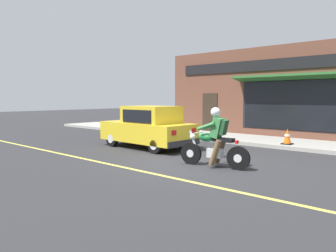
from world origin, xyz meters
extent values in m
plane|color=#2B2B2D|center=(0.00, 0.00, 0.00)|extent=(80.00, 80.00, 0.00)
cube|color=#9E9B93|center=(5.33, 3.00, 0.07)|extent=(2.60, 22.00, 0.14)
cube|color=#D1C64C|center=(-1.80, 3.00, 0.00)|extent=(0.12, 19.80, 0.01)
cube|color=brown|center=(6.88, 1.21, 2.10)|extent=(0.50, 10.66, 4.20)
cube|color=black|center=(6.61, -0.12, 1.55)|extent=(0.04, 4.48, 2.10)
cube|color=black|center=(6.63, -0.12, 1.55)|extent=(0.02, 4.69, 2.20)
cube|color=#2D2319|center=(6.61, 4.14, 1.05)|extent=(0.04, 0.90, 2.10)
cube|color=#235623|center=(6.28, -0.12, 2.75)|extent=(0.81, 5.12, 0.24)
cube|color=black|center=(6.60, 1.21, 3.35)|extent=(0.06, 9.06, 0.50)
cylinder|color=black|center=(-0.24, 0.07, 0.31)|extent=(0.20, 0.63, 0.62)
cylinder|color=silver|center=(-0.24, 0.07, 0.31)|extent=(0.15, 0.23, 0.22)
cylinder|color=black|center=(-0.02, -1.31, 0.31)|extent=(0.20, 0.63, 0.62)
cylinder|color=silver|center=(-0.02, -1.31, 0.31)|extent=(0.15, 0.23, 0.22)
cube|color=silver|center=(-0.12, -0.67, 0.39)|extent=(0.34, 0.44, 0.24)
ellipsoid|color=#196B33|center=(-0.16, -0.42, 0.80)|extent=(0.38, 0.56, 0.24)
cube|color=black|center=(-0.08, -0.89, 0.76)|extent=(0.35, 0.59, 0.10)
cylinder|color=silver|center=(-0.22, -0.02, 0.62)|extent=(0.12, 0.33, 0.68)
cylinder|color=silver|center=(-0.20, -0.14, 0.91)|extent=(0.56, 0.13, 0.04)
sphere|color=silver|center=(-0.23, 0.02, 0.79)|extent=(0.16, 0.16, 0.16)
cylinder|color=silver|center=(0.10, -1.04, 0.29)|extent=(0.17, 0.56, 0.08)
cube|color=red|center=(-0.02, -1.26, 0.73)|extent=(0.13, 0.08, 0.08)
cylinder|color=brown|center=(-0.29, -0.76, 0.43)|extent=(0.19, 0.37, 0.71)
cylinder|color=brown|center=(0.07, -0.71, 0.43)|extent=(0.19, 0.37, 0.71)
cube|color=#387F42|center=(-0.11, -0.72, 1.08)|extent=(0.39, 0.38, 0.57)
cylinder|color=#387F42|center=(-0.35, -0.51, 1.12)|extent=(0.17, 0.53, 0.26)
cylinder|color=#387F42|center=(0.05, -0.45, 1.12)|extent=(0.17, 0.53, 0.26)
sphere|color=silver|center=(-0.12, -0.66, 1.49)|extent=(0.26, 0.26, 0.26)
cube|color=#1E4728|center=(-0.09, -0.87, 1.10)|extent=(0.31, 0.28, 0.42)
cylinder|color=black|center=(0.43, 4.43, 0.30)|extent=(0.20, 0.61, 0.60)
cylinder|color=silver|center=(0.43, 4.43, 0.30)|extent=(0.21, 0.34, 0.33)
cylinder|color=black|center=(1.87, 4.38, 0.30)|extent=(0.20, 0.61, 0.60)
cylinder|color=silver|center=(1.87, 4.38, 0.30)|extent=(0.21, 0.34, 0.33)
cylinder|color=black|center=(0.34, 2.04, 0.30)|extent=(0.20, 0.61, 0.60)
cylinder|color=silver|center=(0.34, 2.04, 0.30)|extent=(0.21, 0.34, 0.33)
cylinder|color=black|center=(1.78, 1.98, 0.30)|extent=(0.20, 0.61, 0.60)
cylinder|color=silver|center=(1.78, 1.98, 0.30)|extent=(0.21, 0.34, 0.33)
cube|color=gold|center=(1.11, 3.21, 0.60)|extent=(1.78, 3.76, 0.70)
cube|color=gold|center=(1.10, 2.96, 1.24)|extent=(1.51, 1.95, 0.66)
cube|color=black|center=(1.13, 3.83, 1.19)|extent=(1.34, 0.40, 0.51)
cube|color=black|center=(0.37, 2.99, 1.22)|extent=(0.09, 1.52, 0.46)
cube|color=black|center=(1.82, 2.93, 1.22)|extent=(0.09, 1.52, 0.46)
cube|color=silver|center=(0.67, 5.09, 0.72)|extent=(0.24, 0.05, 0.14)
cube|color=red|center=(0.53, 1.37, 0.74)|extent=(0.20, 0.05, 0.16)
cube|color=silver|center=(1.69, 5.05, 0.72)|extent=(0.24, 0.05, 0.14)
cube|color=red|center=(1.54, 1.33, 0.74)|extent=(0.20, 0.05, 0.16)
cube|color=#28282B|center=(1.18, 5.04, 0.35)|extent=(1.61, 0.18, 0.20)
cube|color=#28282B|center=(1.04, 1.38, 0.35)|extent=(1.61, 0.18, 0.20)
cube|color=black|center=(4.51, -0.79, 0.16)|extent=(0.36, 0.36, 0.04)
cone|color=orange|center=(4.51, -0.79, 0.46)|extent=(0.28, 0.28, 0.56)
cylinder|color=white|center=(4.51, -0.79, 0.48)|extent=(0.20, 0.20, 0.08)
cylinder|color=red|center=(5.07, 5.74, 0.22)|extent=(0.24, 0.24, 0.16)
cylinder|color=red|center=(5.07, 5.74, 0.59)|extent=(0.18, 0.18, 0.58)
sphere|color=red|center=(5.07, 5.74, 0.92)|extent=(0.20, 0.20, 0.20)
cylinder|color=red|center=(4.94, 5.74, 0.64)|extent=(0.10, 0.08, 0.08)
cylinder|color=red|center=(5.20, 5.74, 0.64)|extent=(0.10, 0.08, 0.08)
camera|label=1|loc=(-7.50, -5.53, 1.88)|focal=35.00mm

